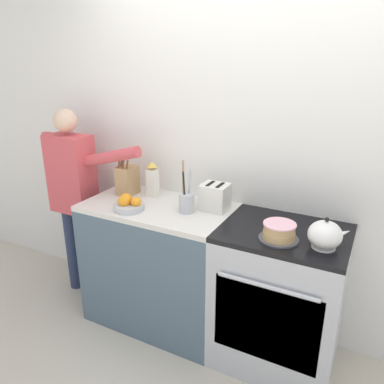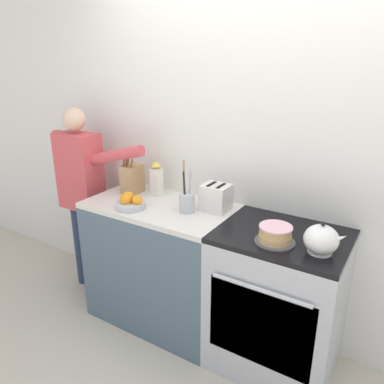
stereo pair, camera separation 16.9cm
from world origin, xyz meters
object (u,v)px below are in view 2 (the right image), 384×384
knife_block (132,179)px  toaster (216,198)px  utensil_crock (187,201)px  fruit_bowl (130,202)px  layer_cake (275,235)px  person_baker (82,187)px  milk_carton (157,179)px  stove_range (277,302)px  tea_kettle (322,240)px

knife_block → toaster: bearing=1.8°
utensil_crock → fruit_bowl: utensil_crock is taller
layer_cake → knife_block: 1.20m
layer_cake → toaster: size_ratio=1.16×
layer_cake → person_baker: person_baker is taller
fruit_bowl → milk_carton: 0.31m
toaster → fruit_bowl: bearing=-151.7°
layer_cake → milk_carton: milk_carton is taller
utensil_crock → toaster: (0.14, 0.12, 0.01)m
stove_range → person_baker: size_ratio=0.60×
knife_block → fruit_bowl: 0.32m
stove_range → utensil_crock: (-0.64, -0.01, 0.53)m
layer_cake → tea_kettle: bearing=4.5°
stove_range → tea_kettle: size_ratio=4.24×
layer_cake → toaster: (-0.49, 0.24, 0.04)m
stove_range → layer_cake: bearing=-91.4°
knife_block → utensil_crock: (0.54, -0.10, -0.03)m
stove_range → fruit_bowl: fruit_bowl is taller
stove_range → tea_kettle: tea_kettle is taller
tea_kettle → knife_block: 1.43m
layer_cake → utensil_crock: (-0.64, 0.11, 0.03)m
tea_kettle → milk_carton: (-1.23, 0.25, 0.05)m
layer_cake → fruit_bowl: (-0.99, -0.03, -0.01)m
tea_kettle → toaster: toaster is taller
knife_block → person_baker: person_baker is taller
fruit_bowl → toaster: (0.50, 0.27, 0.05)m
tea_kettle → toaster: 0.76m
layer_cake → person_baker: bearing=175.0°
tea_kettle → milk_carton: size_ratio=0.85×
fruit_bowl → utensil_crock: bearing=22.3°
fruit_bowl → milk_carton: bearing=90.5°
knife_block → utensil_crock: size_ratio=0.87×
stove_range → milk_carton: size_ratio=3.61×
layer_cake → milk_carton: 1.03m
utensil_crock → milk_carton: size_ratio=1.35×
stove_range → milk_carton: 1.16m
tea_kettle → knife_block: size_ratio=0.73×
stove_range → knife_block: (-1.18, 0.09, 0.56)m
utensil_crock → milk_carton: 0.39m
utensil_crock → fruit_bowl: size_ratio=1.70×
person_baker → toaster: bearing=4.3°
tea_kettle → fruit_bowl: size_ratio=1.08×
toaster → milk_carton: (-0.50, 0.03, 0.03)m
fruit_bowl → person_baker: size_ratio=0.13×
fruit_bowl → layer_cake: bearing=1.8°
utensil_crock → layer_cake: bearing=-10.2°
knife_block → person_baker: size_ratio=0.20×
tea_kettle → stove_range: bearing=155.7°
stove_range → knife_block: knife_block is taller
utensil_crock → person_baker: size_ratio=0.23×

